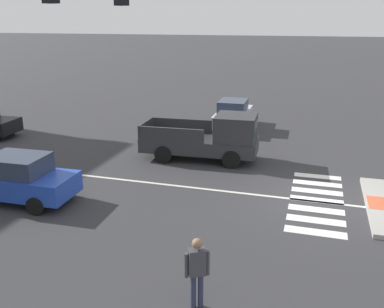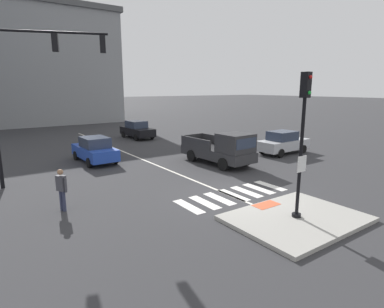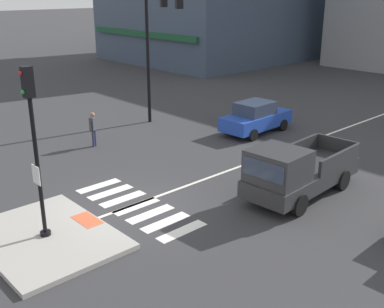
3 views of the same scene
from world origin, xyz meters
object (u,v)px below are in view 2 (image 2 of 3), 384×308
at_px(signal_pole, 302,133).
at_px(pickup_truck_charcoal_eastbound_mid, 222,149).
at_px(car_silver_cross_right, 283,142).
at_px(pedestrian_at_curb_left, 61,187).
at_px(traffic_light_mast, 27,79).
at_px(car_black_eastbound_distant, 137,130).
at_px(car_blue_westbound_far, 95,150).

height_order(signal_pole, pickup_truck_charcoal_eastbound_mid, signal_pole).
height_order(signal_pole, car_silver_cross_right, signal_pole).
relative_size(pickup_truck_charcoal_eastbound_mid, pedestrian_at_curb_left, 3.11).
relative_size(traffic_light_mast, car_black_eastbound_distant, 1.78).
bearing_deg(pedestrian_at_curb_left, car_black_eastbound_distant, 55.72).
relative_size(traffic_light_mast, car_blue_westbound_far, 1.78).
distance_m(traffic_light_mast, pickup_truck_charcoal_eastbound_mid, 11.12).
bearing_deg(pickup_truck_charcoal_eastbound_mid, traffic_light_mast, 169.60).
bearing_deg(car_silver_cross_right, car_black_eastbound_distant, 114.01).
distance_m(pickup_truck_charcoal_eastbound_mid, pedestrian_at_curb_left, 10.17).
xyz_separation_m(car_silver_cross_right, pickup_truck_charcoal_eastbound_mid, (-5.87, -0.14, 0.17)).
bearing_deg(car_blue_westbound_far, car_silver_cross_right, -22.83).
bearing_deg(car_blue_westbound_far, pickup_truck_charcoal_eastbound_mid, -40.07).
bearing_deg(traffic_light_mast, car_blue_westbound_far, 40.48).
relative_size(car_blue_westbound_far, car_black_eastbound_distant, 1.00).
bearing_deg(car_black_eastbound_distant, pickup_truck_charcoal_eastbound_mid, -91.21).
distance_m(signal_pole, pedestrian_at_curb_left, 9.09).
relative_size(car_black_eastbound_distant, car_silver_cross_right, 1.01).
height_order(traffic_light_mast, pedestrian_at_curb_left, traffic_light_mast).
distance_m(car_black_eastbound_distant, pickup_truck_charcoal_eastbound_mid, 12.72).
relative_size(car_blue_westbound_far, pedestrian_at_curb_left, 2.49).
relative_size(traffic_light_mast, pickup_truck_charcoal_eastbound_mid, 1.43).
xyz_separation_m(traffic_light_mast, car_black_eastbound_distant, (10.42, 10.86, -4.30)).
xyz_separation_m(pickup_truck_charcoal_eastbound_mid, pedestrian_at_curb_left, (-9.92, -2.23, 0.00)).
xyz_separation_m(car_silver_cross_right, pedestrian_at_curb_left, (-15.79, -2.37, 0.17)).
distance_m(car_black_eastbound_distant, car_silver_cross_right, 13.77).
bearing_deg(car_black_eastbound_distant, pedestrian_at_curb_left, -124.28).
height_order(car_blue_westbound_far, pedestrian_at_curb_left, pedestrian_at_curb_left).
xyz_separation_m(car_black_eastbound_distant, car_silver_cross_right, (5.60, -12.58, 0.00)).
height_order(car_black_eastbound_distant, pedestrian_at_curb_left, pedestrian_at_curb_left).
distance_m(car_black_eastbound_distant, pedestrian_at_curb_left, 18.09).
xyz_separation_m(car_blue_westbound_far, pedestrian_at_curb_left, (-3.71, -7.45, 0.17)).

